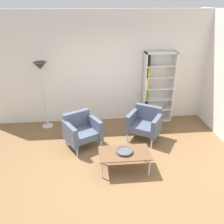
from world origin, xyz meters
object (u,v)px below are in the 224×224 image
object	(u,v)px
coffee_table_low	(125,154)
armchair_spare_guest	(81,130)
decorative_bowl	(125,151)
armchair_near_window	(145,123)
floor_lamp_torchiere	(41,74)
bookshelf_tall	(156,88)

from	to	relation	value
coffee_table_low	armchair_spare_guest	bearing A→B (deg)	131.59
coffee_table_low	decorative_bowl	world-z (taller)	decorative_bowl
decorative_bowl	coffee_table_low	bearing A→B (deg)	-26.57
decorative_bowl	armchair_spare_guest	world-z (taller)	armchair_spare_guest
armchair_near_window	floor_lamp_torchiere	bearing A→B (deg)	-166.91
armchair_spare_guest	bookshelf_tall	bearing A→B (deg)	1.62
decorative_bowl	armchair_near_window	world-z (taller)	armchair_near_window
bookshelf_tall	armchair_spare_guest	xyz separation A→B (m)	(-1.99, -1.15, -0.52)
armchair_near_window	decorative_bowl	bearing A→B (deg)	-87.86
armchair_near_window	floor_lamp_torchiere	xyz separation A→B (m)	(-2.45, 0.84, 1.03)
armchair_spare_guest	floor_lamp_torchiere	distance (m)	1.73
coffee_table_low	floor_lamp_torchiere	bearing A→B (deg)	132.00
armchair_spare_guest	armchair_near_window	bearing A→B (deg)	-21.37
bookshelf_tall	armchair_near_window	bearing A→B (deg)	-116.48
bookshelf_tall	armchair_spare_guest	distance (m)	2.36
bookshelf_tall	decorative_bowl	distance (m)	2.46
decorative_bowl	floor_lamp_torchiere	bearing A→B (deg)	132.00
coffee_table_low	armchair_near_window	bearing A→B (deg)	60.14
bookshelf_tall	armchair_near_window	world-z (taller)	bookshelf_tall
bookshelf_tall	floor_lamp_torchiere	world-z (taller)	bookshelf_tall
coffee_table_low	decorative_bowl	distance (m)	0.07
armchair_spare_guest	armchair_near_window	size ratio (longest dim) A/B	0.99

